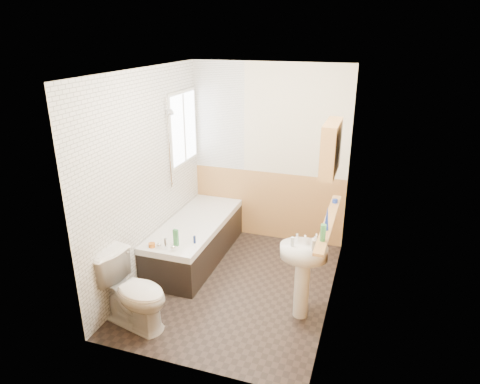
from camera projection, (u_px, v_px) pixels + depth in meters
name	position (u px, v px, depth m)	size (l,w,h in m)	color
floor	(236.00, 285.00, 5.15)	(2.80, 2.80, 0.00)	black
ceiling	(235.00, 71.00, 4.25)	(2.80, 2.80, 0.00)	white
wall_back	(269.00, 155.00, 5.95)	(2.20, 0.02, 2.50)	#F4E8C9
wall_front	(179.00, 246.00, 3.45)	(2.20, 0.02, 2.50)	#F4E8C9
wall_left	(147.00, 178.00, 5.03)	(0.02, 2.80, 2.50)	#F4E8C9
wall_right	(338.00, 200.00, 4.37)	(0.02, 2.80, 2.50)	#F4E8C9
wainscot_right	(330.00, 264.00, 4.65)	(0.01, 2.80, 1.00)	tan
wainscot_front	(185.00, 321.00, 3.74)	(2.20, 0.01, 1.00)	tan
wainscot_back	(267.00, 205.00, 6.20)	(2.20, 0.01, 1.00)	tan
tile_cladding_left	(148.00, 178.00, 5.02)	(0.01, 2.80, 2.50)	white
tile_return_back	(219.00, 116.00, 5.96)	(0.75, 0.01, 1.50)	white
window	(184.00, 128.00, 5.71)	(0.03, 0.79, 0.99)	white
bathtub	(196.00, 239.00, 5.68)	(0.70, 1.81, 0.67)	black
shower_riser	(169.00, 135.00, 5.29)	(0.10, 0.08, 1.16)	silver
toilet	(134.00, 292.00, 4.35)	(0.44, 0.79, 0.77)	white
sink	(303.00, 267.00, 4.41)	(0.49, 0.40, 0.95)	white
pine_shelf	(329.00, 222.00, 4.44)	(0.10, 1.49, 0.03)	tan
medicine_cabinet	(331.00, 148.00, 4.04)	(0.14, 0.56, 0.50)	tan
foam_can	(323.00, 233.00, 3.98)	(0.05, 0.05, 0.17)	#388447
green_bottle	(327.00, 218.00, 4.18)	(0.05, 0.05, 0.25)	#19339E
black_jar	(335.00, 201.00, 4.88)	(0.06, 0.06, 0.04)	#19339E
soap_bottle	(316.00, 246.00, 4.23)	(0.08, 0.17, 0.08)	silver
clear_bottle	(292.00, 242.00, 4.30)	(0.04, 0.04, 0.10)	silver
blue_gel	(176.00, 238.00, 4.93)	(0.06, 0.04, 0.20)	#388447
cream_jar	(152.00, 245.00, 4.92)	(0.08, 0.08, 0.05)	orange
orange_bottle	(195.00, 240.00, 5.01)	(0.03, 0.03, 0.09)	navy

